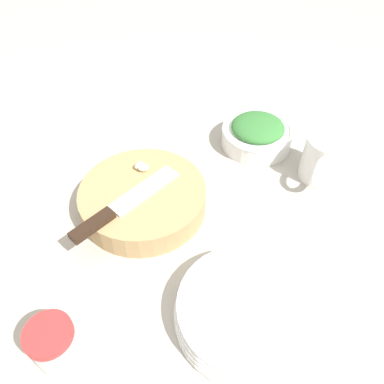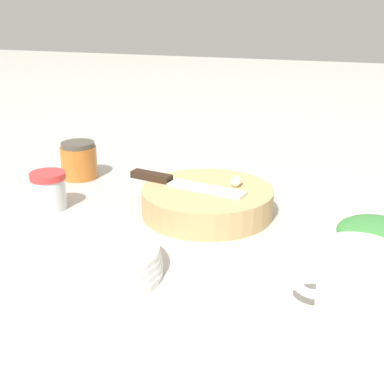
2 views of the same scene
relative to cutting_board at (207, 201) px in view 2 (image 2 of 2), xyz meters
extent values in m
plane|color=#B2ADA3|center=(0.00, 0.10, -0.02)|extent=(5.00, 5.00, 0.00)
cylinder|color=tan|center=(0.00, 0.00, 0.00)|extent=(0.23, 0.23, 0.05)
cube|color=black|center=(0.11, -0.02, 0.03)|extent=(0.08, 0.04, 0.01)
cube|color=silver|center=(0.00, 0.01, 0.03)|extent=(0.15, 0.06, 0.01)
ellipsoid|color=silver|center=(-0.05, -0.04, 0.03)|extent=(0.02, 0.02, 0.01)
ellipsoid|color=white|center=(-0.04, -0.03, 0.03)|extent=(0.03, 0.03, 0.01)
ellipsoid|color=silver|center=(-0.05, -0.03, 0.03)|extent=(0.02, 0.03, 0.02)
cylinder|color=white|center=(-0.29, 0.10, 0.00)|extent=(0.15, 0.15, 0.04)
torus|color=white|center=(-0.29, 0.10, 0.02)|extent=(0.16, 0.16, 0.01)
ellipsoid|color=#387A38|center=(-0.29, 0.10, 0.02)|extent=(0.12, 0.12, 0.03)
cylinder|color=silver|center=(0.28, 0.06, 0.00)|extent=(0.06, 0.06, 0.06)
cylinder|color=red|center=(0.28, 0.06, 0.04)|extent=(0.06, 0.06, 0.01)
cylinder|color=white|center=(-0.26, 0.26, 0.02)|extent=(0.09, 0.09, 0.09)
torus|color=white|center=(-0.21, 0.26, 0.02)|extent=(0.06, 0.01, 0.06)
cylinder|color=white|center=(0.10, 0.26, -0.02)|extent=(0.21, 0.21, 0.01)
cylinder|color=white|center=(0.10, 0.26, -0.01)|extent=(0.21, 0.21, 0.01)
cylinder|color=white|center=(0.10, 0.26, 0.00)|extent=(0.21, 0.21, 0.01)
cylinder|color=white|center=(0.10, 0.26, 0.01)|extent=(0.20, 0.20, 0.01)
cylinder|color=#B26023|center=(0.32, -0.11, 0.01)|extent=(0.08, 0.08, 0.07)
cylinder|color=#474238|center=(0.32, -0.11, 0.05)|extent=(0.07, 0.07, 0.01)
camera|label=1|loc=(0.36, 0.32, 0.51)|focal=35.00mm
camera|label=2|loc=(-0.25, 0.85, 0.35)|focal=50.00mm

